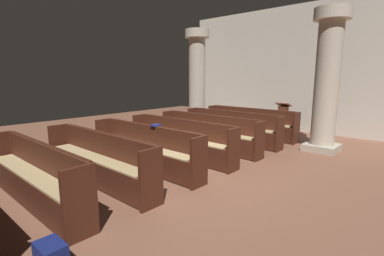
{
  "coord_description": "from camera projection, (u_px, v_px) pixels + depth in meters",
  "views": [
    {
      "loc": [
        3.66,
        -4.29,
        2.0
      ],
      "look_at": [
        -0.84,
        0.78,
        0.75
      ],
      "focal_mm": 26.31,
      "sensor_mm": 36.0,
      "label": 1
    }
  ],
  "objects": [
    {
      "name": "pew_row_2",
      "position": [
        209.0,
        131.0,
        7.74
      ],
      "size": [
        3.19,
        0.47,
        0.94
      ],
      "color": "#4C2316",
      "rests_on": "ground"
    },
    {
      "name": "pew_row_3",
      "position": [
        180.0,
        138.0,
        6.91
      ],
      "size": [
        3.19,
        0.46,
        0.94
      ],
      "color": "#4C2316",
      "rests_on": "ground"
    },
    {
      "name": "ground_plane",
      "position": [
        197.0,
        173.0,
        5.9
      ],
      "size": [
        19.2,
        19.2,
        0.0
      ],
      "primitive_type": "plane",
      "color": "brown"
    },
    {
      "name": "lectern",
      "position": [
        283.0,
        120.0,
        10.06
      ],
      "size": [
        0.48,
        0.45,
        1.08
      ],
      "color": "#562B1A",
      "rests_on": "ground"
    },
    {
      "name": "pew_row_5",
      "position": [
        97.0,
        157.0,
        5.26
      ],
      "size": [
        3.19,
        0.47,
        0.94
      ],
      "color": "#4C2316",
      "rests_on": "ground"
    },
    {
      "name": "pew_row_1",
      "position": [
        231.0,
        126.0,
        8.56
      ],
      "size": [
        3.19,
        0.46,
        0.94
      ],
      "color": "#4C2316",
      "rests_on": "ground"
    },
    {
      "name": "back_wall",
      "position": [
        309.0,
        69.0,
        9.97
      ],
      "size": [
        10.0,
        0.16,
        4.5
      ],
      "primitive_type": "cube",
      "color": "silver",
      "rests_on": "ground"
    },
    {
      "name": "kneeler_box_navy",
      "position": [
        51.0,
        253.0,
        3.05
      ],
      "size": [
        0.36,
        0.25,
        0.22
      ],
      "primitive_type": "cube",
      "color": "navy",
      "rests_on": "ground"
    },
    {
      "name": "pillar_aisle_side",
      "position": [
        327.0,
        79.0,
        7.35
      ],
      "size": [
        0.9,
        0.9,
        3.7
      ],
      "color": "#B6AD9A",
      "rests_on": "ground"
    },
    {
      "name": "pew_row_4",
      "position": [
        144.0,
        146.0,
        6.09
      ],
      "size": [
        3.19,
        0.46,
        0.94
      ],
      "color": "#4C2316",
      "rests_on": "ground"
    },
    {
      "name": "pew_row_6",
      "position": [
        33.0,
        172.0,
        4.44
      ],
      "size": [
        3.19,
        0.46,
        0.94
      ],
      "color": "#4C2316",
      "rests_on": "ground"
    },
    {
      "name": "pew_row_0",
      "position": [
        250.0,
        122.0,
        9.39
      ],
      "size": [
        3.19,
        0.47,
        0.94
      ],
      "color": "#4C2316",
      "rests_on": "ground"
    },
    {
      "name": "pillar_far_side",
      "position": [
        197.0,
        78.0,
        10.66
      ],
      "size": [
        0.9,
        0.9,
        3.7
      ],
      "color": "#B6AD9A",
      "rests_on": "ground"
    },
    {
      "name": "hymn_book",
      "position": [
        156.0,
        125.0,
        6.04
      ],
      "size": [
        0.15,
        0.21,
        0.04
      ],
      "primitive_type": "cube",
      "color": "navy",
      "rests_on": "pew_row_4"
    }
  ]
}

